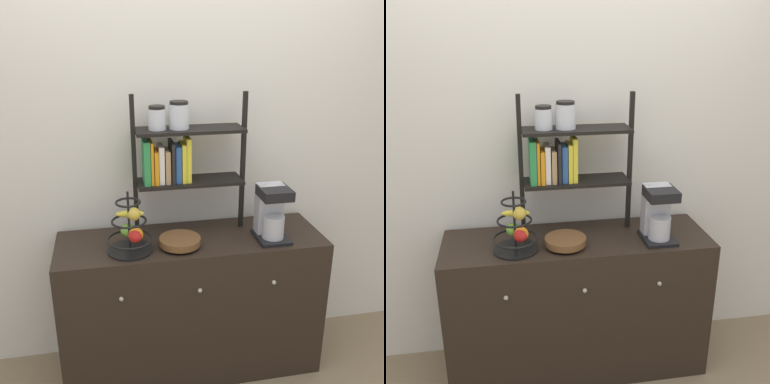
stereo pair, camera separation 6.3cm
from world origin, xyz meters
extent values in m
cube|color=silver|center=(0.00, 0.51, 1.30)|extent=(7.00, 0.05, 2.60)
cube|color=black|center=(0.00, 0.23, 0.43)|extent=(1.49, 0.47, 0.86)
sphere|color=#B2AD8C|center=(-0.41, -0.01, 0.67)|extent=(0.02, 0.02, 0.02)
sphere|color=#B2AD8C|center=(0.00, -0.01, 0.67)|extent=(0.02, 0.02, 0.02)
sphere|color=#B2AD8C|center=(0.41, -0.01, 0.67)|extent=(0.02, 0.02, 0.02)
cube|color=black|center=(0.44, 0.15, 0.86)|extent=(0.17, 0.21, 0.02)
cube|color=#B7B7BC|center=(0.44, 0.21, 1.02)|extent=(0.15, 0.09, 0.29)
cylinder|color=#B7B7BC|center=(0.44, 0.13, 0.94)|extent=(0.12, 0.12, 0.13)
cube|color=black|center=(0.44, 0.14, 1.13)|extent=(0.16, 0.17, 0.05)
cylinder|color=black|center=(-0.34, 0.15, 0.86)|extent=(0.24, 0.24, 0.01)
cylinder|color=black|center=(-0.34, 0.15, 1.03)|extent=(0.01, 0.01, 0.32)
torus|color=black|center=(-0.34, 0.15, 0.92)|extent=(0.24, 0.24, 0.01)
torus|color=black|center=(-0.34, 0.15, 1.03)|extent=(0.19, 0.19, 0.01)
torus|color=black|center=(-0.34, 0.15, 1.13)|extent=(0.13, 0.13, 0.01)
sphere|color=red|center=(-0.32, 0.11, 0.96)|extent=(0.07, 0.07, 0.07)
sphere|color=#6BAD33|center=(-0.35, 0.19, 0.96)|extent=(0.07, 0.07, 0.07)
sphere|color=orange|center=(-0.31, 0.12, 0.96)|extent=(0.08, 0.08, 0.08)
ellipsoid|color=yellow|center=(-0.34, 0.19, 1.05)|extent=(0.15, 0.05, 0.04)
sphere|color=gold|center=(-0.32, 0.16, 1.06)|extent=(0.07, 0.07, 0.07)
cylinder|color=brown|center=(-0.08, 0.15, 0.86)|extent=(0.12, 0.12, 0.02)
cylinder|color=brown|center=(-0.08, 0.15, 0.89)|extent=(0.22, 0.22, 0.04)
cube|color=black|center=(-0.29, 0.35, 1.25)|extent=(0.02, 0.02, 0.79)
cube|color=black|center=(0.32, 0.35, 1.25)|extent=(0.02, 0.02, 0.79)
cube|color=black|center=(0.01, 0.35, 1.16)|extent=(0.59, 0.20, 0.02)
cube|color=black|center=(0.01, 0.35, 1.45)|extent=(0.59, 0.20, 0.02)
cube|color=#2D8C47|center=(-0.23, 0.35, 1.28)|extent=(0.03, 0.15, 0.24)
cube|color=orange|center=(-0.20, 0.35, 1.28)|extent=(0.02, 0.14, 0.23)
cube|color=orange|center=(-0.18, 0.35, 1.26)|extent=(0.02, 0.15, 0.18)
cube|color=white|center=(-0.15, 0.35, 1.27)|extent=(0.03, 0.13, 0.21)
cube|color=tan|center=(-0.11, 0.35, 1.26)|extent=(0.03, 0.14, 0.18)
cube|color=black|center=(-0.09, 0.35, 1.28)|extent=(0.02, 0.16, 0.23)
cube|color=#2D599E|center=(-0.06, 0.35, 1.27)|extent=(0.03, 0.13, 0.20)
cube|color=yellow|center=(-0.03, 0.35, 1.27)|extent=(0.02, 0.14, 0.21)
cube|color=yellow|center=(0.00, 0.35, 1.29)|extent=(0.03, 0.13, 0.25)
cylinder|color=silver|center=(-0.16, 0.35, 1.51)|extent=(0.10, 0.10, 0.11)
cylinder|color=black|center=(-0.16, 0.35, 1.58)|extent=(0.09, 0.09, 0.02)
cylinder|color=silver|center=(-0.04, 0.35, 1.52)|extent=(0.11, 0.11, 0.13)
cylinder|color=black|center=(-0.04, 0.35, 1.60)|extent=(0.10, 0.10, 0.02)
camera|label=1|loc=(-0.44, -2.00, 1.96)|focal=42.00mm
camera|label=2|loc=(-0.37, -2.01, 1.96)|focal=42.00mm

